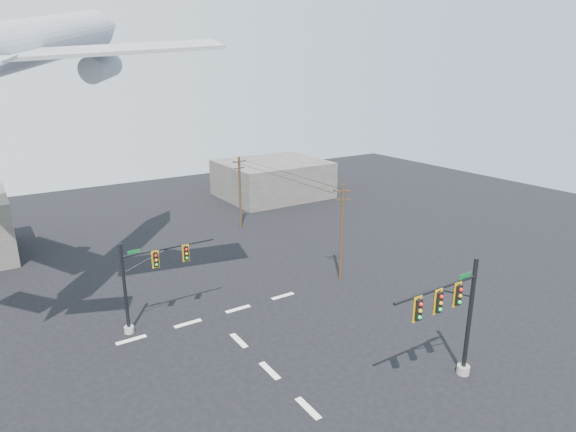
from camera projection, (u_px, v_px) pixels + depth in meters
ground at (308, 408)px, 25.61m from camera, size 120.00×120.00×0.00m
lane_markings at (259, 360)px, 29.89m from camera, size 14.00×21.20×0.01m
signal_mast_near at (453, 319)px, 26.51m from camera, size 6.55×0.81×7.33m
signal_mast_far at (146, 281)px, 32.72m from camera, size 6.85×0.71×6.48m
utility_pole_a at (342, 231)px, 40.35m from camera, size 1.57×0.79×8.38m
utility_pole_b at (240, 191)px, 54.20m from camera, size 1.65×0.34×8.15m
power_lines at (283, 174)px, 46.31m from camera, size 2.01×17.53×0.03m
airliner at (31, 44)px, 30.60m from camera, size 21.54×23.28×7.04m
building_right at (272, 179)px, 68.47m from camera, size 14.00×12.00×5.00m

